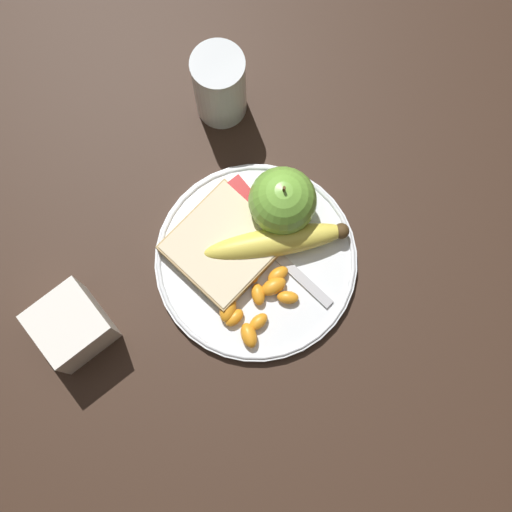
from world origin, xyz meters
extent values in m
plane|color=#332116|center=(0.00, 0.00, 0.00)|extent=(3.00, 3.00, 0.00)
cylinder|color=silver|center=(0.00, 0.00, 0.01)|extent=(0.25, 0.25, 0.01)
torus|color=silver|center=(0.00, 0.00, 0.01)|extent=(0.25, 0.25, 0.01)
cylinder|color=silver|center=(0.10, 0.19, 0.06)|extent=(0.07, 0.07, 0.11)
cylinder|color=orange|center=(0.10, 0.19, 0.05)|extent=(0.06, 0.06, 0.09)
sphere|color=#72B23D|center=(0.06, 0.03, 0.05)|extent=(0.08, 0.08, 0.08)
cylinder|color=brown|center=(0.06, 0.03, 0.10)|extent=(0.00, 0.00, 0.01)
ellipsoid|color=#E0CC4C|center=(0.03, 0.00, 0.03)|extent=(0.17, 0.12, 0.04)
sphere|color=#473319|center=(0.10, -0.04, 0.03)|extent=(0.02, 0.02, 0.02)
cube|color=tan|center=(-0.02, 0.04, 0.02)|extent=(0.14, 0.13, 0.02)
cube|color=beige|center=(-0.02, 0.04, 0.02)|extent=(0.13, 0.13, 0.02)
cube|color=#B2B2B7|center=(0.03, -0.04, 0.01)|extent=(0.03, 0.11, 0.00)
cube|color=#B2B2B7|center=(0.02, 0.04, 0.01)|extent=(0.03, 0.05, 0.00)
cube|color=silver|center=(0.02, 0.08, 0.02)|extent=(0.05, 0.04, 0.02)
cube|color=#B21E1E|center=(0.02, 0.08, 0.03)|extent=(0.05, 0.04, 0.00)
ellipsoid|color=orange|center=(-0.03, -0.04, 0.02)|extent=(0.03, 0.03, 0.02)
ellipsoid|color=orange|center=(-0.05, -0.06, 0.02)|extent=(0.03, 0.02, 0.01)
ellipsoid|color=orange|center=(-0.07, -0.03, 0.02)|extent=(0.04, 0.04, 0.02)
ellipsoid|color=orange|center=(-0.07, -0.07, 0.02)|extent=(0.03, 0.04, 0.02)
ellipsoid|color=orange|center=(-0.01, -0.04, 0.02)|extent=(0.04, 0.02, 0.02)
ellipsoid|color=orange|center=(-0.04, -0.01, 0.02)|extent=(0.03, 0.03, 0.02)
ellipsoid|color=orange|center=(-0.02, -0.01, 0.02)|extent=(0.03, 0.03, 0.02)
ellipsoid|color=orange|center=(0.00, -0.06, 0.02)|extent=(0.03, 0.03, 0.01)
ellipsoid|color=orange|center=(0.01, -0.03, 0.02)|extent=(0.03, 0.02, 0.02)
ellipsoid|color=orange|center=(-0.07, -0.04, 0.02)|extent=(0.03, 0.02, 0.01)
cube|color=silver|center=(-0.22, 0.07, 0.04)|extent=(0.08, 0.08, 0.07)
camera|label=1|loc=(-0.12, -0.15, 0.87)|focal=50.00mm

